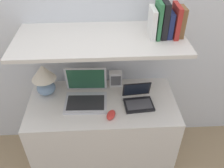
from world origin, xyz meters
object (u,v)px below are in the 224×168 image
object	(u,v)px
book_green	(158,19)
table_lamp	(44,78)
router_box	(116,79)
book_navy	(169,24)
book_white	(152,23)
book_black	(164,19)
laptop_large	(86,95)
computer_mouse	(111,115)
book_red	(176,21)
book_brown	(181,22)
laptop_small	(138,100)

from	to	relation	value
book_green	table_lamp	bearing A→B (deg)	175.44
router_box	book_navy	bearing A→B (deg)	-22.63
book_white	book_black	bearing A→B (deg)	0.00
laptop_large	computer_mouse	bearing A→B (deg)	-46.52
laptop_large	book_red	xyz separation A→B (m)	(0.67, 0.04, 0.62)
router_box	book_navy	size ratio (longest dim) A/B	0.78
book_red	book_navy	size ratio (longest dim) A/B	1.24
book_navy	book_green	distance (m)	0.09
computer_mouse	table_lamp	bearing A→B (deg)	149.72
computer_mouse	router_box	world-z (taller)	router_box
computer_mouse	book_brown	size ratio (longest dim) A/B	0.60
laptop_small	book_red	size ratio (longest dim) A/B	1.11
computer_mouse	book_white	size ratio (longest dim) A/B	0.60
laptop_small	book_brown	world-z (taller)	book_brown
book_red	book_green	size ratio (longest dim) A/B	0.88
book_green	book_white	distance (m)	0.04
laptop_large	book_navy	size ratio (longest dim) A/B	1.96
laptop_small	book_white	world-z (taller)	book_white
book_navy	book_red	bearing A→B (deg)	0.00
laptop_small	book_navy	world-z (taller)	book_navy
laptop_small	book_navy	distance (m)	0.65
table_lamp	book_green	bearing A→B (deg)	-4.56
computer_mouse	book_brown	bearing A→B (deg)	25.96
table_lamp	laptop_large	xyz separation A→B (m)	(0.34, -0.11, -0.11)
router_box	table_lamp	bearing A→B (deg)	-172.44
router_box	laptop_small	bearing A→B (deg)	-56.39
book_navy	book_white	distance (m)	0.12
laptop_small	book_black	bearing A→B (deg)	34.77
book_red	book_navy	world-z (taller)	book_red
table_lamp	book_black	size ratio (longest dim) A/B	1.14
laptop_large	book_red	distance (m)	0.91
router_box	book_red	world-z (taller)	book_red
book_brown	book_black	size ratio (longest dim) A/B	0.83
computer_mouse	book_green	world-z (taller)	book_green
laptop_small	book_green	size ratio (longest dim) A/B	0.98
book_red	book_black	size ratio (longest dim) A/B	0.90
computer_mouse	book_white	xyz separation A→B (m)	(0.30, 0.25, 0.64)
laptop_large	book_navy	distance (m)	0.86
book_brown	book_black	xyz separation A→B (m)	(-0.13, 0.00, 0.02)
book_brown	book_red	bearing A→B (deg)	180.00
router_box	book_red	bearing A→B (deg)	-20.43
computer_mouse	book_black	distance (m)	0.80
laptop_large	computer_mouse	distance (m)	0.29
book_black	book_green	xyz separation A→B (m)	(-0.04, 0.00, 0.00)
laptop_large	book_brown	xyz separation A→B (m)	(0.71, 0.04, 0.61)
book_brown	book_red	distance (m)	0.04
book_black	laptop_small	bearing A→B (deg)	-145.23
book_navy	book_black	world-z (taller)	book_black
table_lamp	book_navy	xyz separation A→B (m)	(0.97, -0.07, 0.48)
table_lamp	book_red	size ratio (longest dim) A/B	1.27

